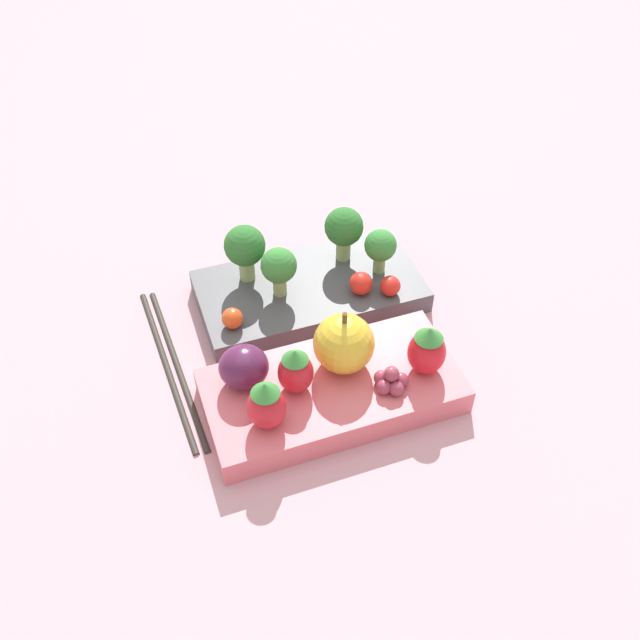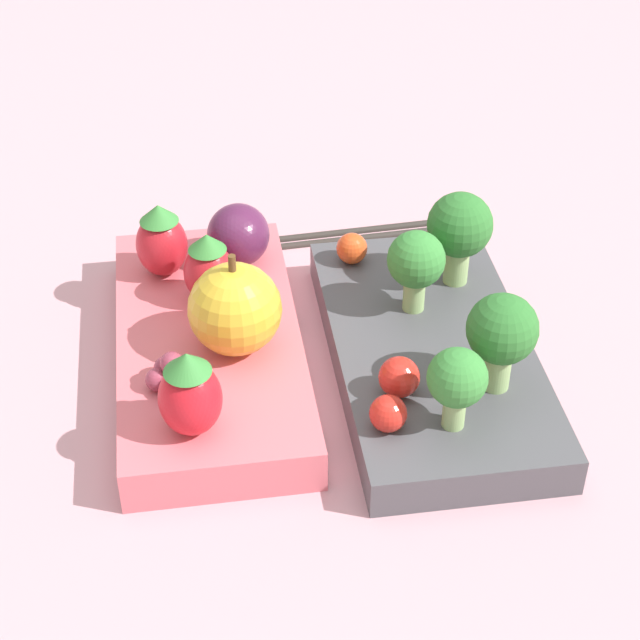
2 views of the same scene
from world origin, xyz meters
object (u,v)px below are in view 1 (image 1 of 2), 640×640
strawberry_2 (296,370)px  plum (244,367)px  bento_box_savoury (310,291)px  grape_cluster (391,380)px  strawberry_1 (266,404)px  broccoli_floret_0 (245,247)px  broccoli_floret_2 (279,267)px  cherry_tomato_0 (232,318)px  chopsticks_pair (172,365)px  broccoli_floret_1 (344,228)px  broccoli_floret_3 (380,247)px  bento_box_fruit (332,391)px  cherry_tomato_1 (390,286)px  strawberry_0 (427,350)px  cherry_tomato_2 (361,283)px  apple (339,344)px

strawberry_2 → plum: strawberry_2 is taller
bento_box_savoury → grape_cluster: (0.05, -0.15, 0.02)m
strawberry_1 → grape_cluster: size_ratio=1.63×
broccoli_floret_0 → broccoli_floret_2: 0.04m
cherry_tomato_0 → plum: plum is taller
broccoli_floret_0 → chopsticks_pair: broccoli_floret_0 is taller
grape_cluster → chopsticks_pair: size_ratio=0.15×
broccoli_floret_1 → broccoli_floret_2: 0.08m
cherry_tomato_0 → grape_cluster: grape_cluster is taller
broccoli_floret_3 → bento_box_fruit: bearing=-118.0°
bento_box_fruit → broccoli_floret_3: size_ratio=4.86×
broccoli_floret_1 → strawberry_2: 0.18m
broccoli_floret_2 → chopsticks_pair: size_ratio=0.26×
broccoli_floret_2 → cherry_tomato_0: 0.07m
grape_cluster → chopsticks_pair: (-0.19, 0.08, -0.03)m
broccoli_floret_1 → broccoli_floret_3: size_ratio=1.22×
bento_box_savoury → broccoli_floret_3: broccoli_floret_3 is taller
grape_cluster → broccoli_floret_0: bearing=123.2°
cherry_tomato_1 → grape_cluster: size_ratio=0.67×
broccoli_floret_0 → cherry_tomato_0: 0.07m
strawberry_0 → strawberry_1: bearing=-166.5°
strawberry_2 → cherry_tomato_2: bearing=54.2°
cherry_tomato_1 → strawberry_2: (-0.11, -0.11, 0.02)m
bento_box_fruit → cherry_tomato_1: size_ratio=11.75×
bento_box_fruit → strawberry_1: 0.08m
plum → broccoli_floret_3: bearing=40.3°
chopsticks_pair → cherry_tomato_0: bearing=18.4°
bento_box_fruit → cherry_tomato_2: (0.05, 0.11, 0.02)m
apple → broccoli_floret_2: bearing=110.4°
broccoli_floret_0 → grape_cluster: bearing=-56.8°
broccoli_floret_3 → apple: (-0.06, -0.12, -0.00)m
broccoli_floret_3 → strawberry_0: 0.14m
strawberry_2 → grape_cluster: 0.08m
strawberry_1 → broccoli_floret_1: bearing=62.7°
bento_box_fruit → strawberry_2: 0.05m
cherry_tomato_1 → plum: bearing=-149.0°
broccoli_floret_0 → cherry_tomato_1: (0.14, -0.05, -0.03)m
cherry_tomato_1 → cherry_tomato_0: bearing=-173.3°
apple → chopsticks_pair: bearing=162.7°
strawberry_0 → chopsticks_pair: (-0.22, 0.06, -0.05)m
bento_box_savoury → grape_cluster: size_ratio=7.81×
cherry_tomato_0 → apple: apple is taller
broccoli_floret_2 → chopsticks_pair: (-0.11, -0.06, -0.05)m
broccoli_floret_1 → cherry_tomato_1: size_ratio=2.96×
grape_cluster → broccoli_floret_1: bearing=92.2°
grape_cluster → chopsticks_pair: 0.21m
broccoli_floret_2 → broccoli_floret_3: broccoli_floret_2 is taller
strawberry_1 → chopsticks_pair: (-0.08, 0.10, -0.05)m
strawberry_0 → strawberry_2: bearing=-179.0°
broccoli_floret_0 → cherry_tomato_0: broccoli_floret_0 is taller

